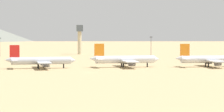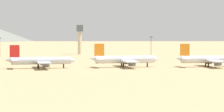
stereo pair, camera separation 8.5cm
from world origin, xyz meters
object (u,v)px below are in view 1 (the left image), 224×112
(parked_jet_orange_5, at_px, (209,59))
(light_pole_mid, at_px, (0,46))
(parked_jet_red_3, at_px, (40,61))
(parked_jet_orange_4, at_px, (124,60))
(light_pole_east, at_px, (151,46))
(control_tower, at_px, (80,37))

(parked_jet_orange_5, bearing_deg, light_pole_mid, 132.91)
(parked_jet_red_3, distance_m, parked_jet_orange_4, 43.55)
(parked_jet_red_3, relative_size, parked_jet_orange_5, 0.97)
(parked_jet_red_3, distance_m, parked_jet_orange_5, 88.11)
(parked_jet_red_3, bearing_deg, parked_jet_orange_4, -1.09)
(light_pole_mid, bearing_deg, light_pole_east, -19.33)
(parked_jet_orange_5, relative_size, control_tower, 1.53)
(control_tower, bearing_deg, light_pole_mid, -152.78)
(control_tower, height_order, light_pole_mid, control_tower)
(parked_jet_orange_4, height_order, parked_jet_orange_5, parked_jet_orange_4)
(light_pole_mid, distance_m, light_pole_east, 112.71)
(light_pole_mid, bearing_deg, parked_jet_orange_4, -60.99)
(parked_jet_orange_4, bearing_deg, control_tower, 91.66)
(parked_jet_orange_5, relative_size, light_pole_east, 2.45)
(control_tower, height_order, light_pole_east, control_tower)
(parked_jet_orange_4, bearing_deg, light_pole_east, 66.99)
(control_tower, distance_m, light_pole_east, 82.32)
(parked_jet_orange_4, bearing_deg, parked_jet_red_3, -179.26)
(parked_jet_red_3, xyz_separation_m, parked_jet_orange_5, (88.05, -3.23, 0.11))
(parked_jet_orange_4, bearing_deg, light_pole_mid, 117.95)
(parked_jet_orange_4, bearing_deg, parked_jet_orange_5, -6.95)
(parked_jet_red_3, xyz_separation_m, parked_jet_orange_4, (43.53, 1.36, 0.16))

